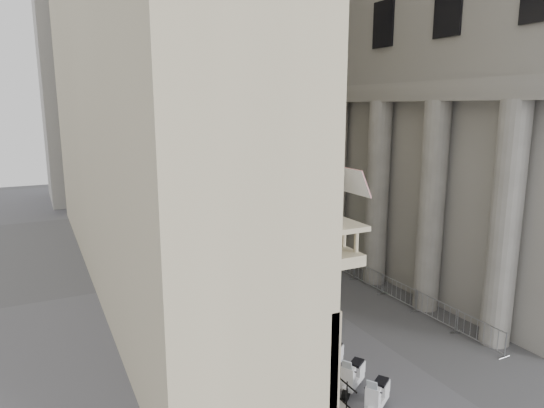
{
  "coord_description": "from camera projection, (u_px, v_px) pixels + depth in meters",
  "views": [
    {
      "loc": [
        -12.47,
        -6.65,
        9.75
      ],
      "look_at": [
        -0.95,
        16.45,
        4.5
      ],
      "focal_mm": 32.0,
      "sensor_mm": 36.0,
      "label": 1
    }
  ],
  "objects": [
    {
      "name": "pedestrian_a",
      "position": [
        252.0,
        244.0,
        31.33
      ],
      "size": [
        0.75,
        0.54,
        1.9
      ],
      "primitive_type": "imported",
      "rotation": [
        0.0,
        0.0,
        3.01
      ],
      "color": "black",
      "rests_on": "ground"
    },
    {
      "name": "barrier_0",
      "position": [
        479.0,
        345.0,
        20.11
      ],
      "size": [
        0.6,
        2.4,
        1.1
      ],
      "primitive_type": null,
      "color": "#A3A5AA",
      "rests_on": "ground"
    },
    {
      "name": "pedestrian_b",
      "position": [
        237.0,
        210.0,
        41.6
      ],
      "size": [
        1.16,
        1.05,
        1.95
      ],
      "primitive_type": "imported",
      "rotation": [
        0.0,
        0.0,
        2.75
      ],
      "color": "black",
      "rests_on": "ground"
    },
    {
      "name": "scooter_14",
      "position": [
        198.0,
        256.0,
        31.94
      ],
      "size": [
        1.48,
        1.23,
        1.5
      ],
      "primitive_type": null,
      "rotation": [
        0.0,
        0.0,
        2.14
      ],
      "color": "white",
      "rests_on": "ground"
    },
    {
      "name": "scooter_3",
      "position": [
        313.0,
        357.0,
        19.15
      ],
      "size": [
        1.48,
        1.23,
        1.5
      ],
      "primitive_type": null,
      "rotation": [
        0.0,
        0.0,
        2.14
      ],
      "color": "white",
      "rests_on": "ground"
    },
    {
      "name": "scooter_2",
      "position": [
        332.0,
        373.0,
        17.99
      ],
      "size": [
        1.48,
        1.23,
        1.5
      ],
      "primitive_type": null,
      "rotation": [
        0.0,
        0.0,
        2.14
      ],
      "color": "white",
      "rests_on": "ground"
    },
    {
      "name": "scooter_10",
      "position": [
        227.0,
        282.0,
        27.29
      ],
      "size": [
        1.48,
        1.23,
        1.5
      ],
      "primitive_type": null,
      "rotation": [
        0.0,
        0.0,
        2.14
      ],
      "color": "white",
      "rests_on": "ground"
    },
    {
      "name": "blue_awning",
      "position": [
        276.0,
        233.0,
        37.84
      ],
      "size": [
        1.6,
        3.0,
        3.0
      ],
      "primitive_type": null,
      "color": "navy",
      "rests_on": "ground"
    },
    {
      "name": "scooter_9",
      "position": [
        236.0,
        290.0,
        26.13
      ],
      "size": [
        1.48,
        1.23,
        1.5
      ],
      "primitive_type": null,
      "rotation": [
        0.0,
        0.0,
        2.14
      ],
      "color": "white",
      "rests_on": "ground"
    },
    {
      "name": "barrier_4",
      "position": [
        342.0,
        272.0,
        28.88
      ],
      "size": [
        0.6,
        2.4,
        1.1
      ],
      "primitive_type": null,
      "color": "#A3A5AA",
      "rests_on": "ground"
    },
    {
      "name": "scooter_7",
      "position": [
        257.0,
        308.0,
        23.8
      ],
      "size": [
        1.48,
        1.23,
        1.5
      ],
      "primitive_type": null,
      "rotation": [
        0.0,
        0.0,
        2.14
      ],
      "color": "white",
      "rests_on": "ground"
    },
    {
      "name": "scooter_8",
      "position": [
        246.0,
        298.0,
        24.97
      ],
      "size": [
        1.48,
        1.23,
        1.5
      ],
      "primitive_type": null,
      "rotation": [
        0.0,
        0.0,
        2.14
      ],
      "color": "white",
      "rests_on": "ground"
    },
    {
      "name": "scooter_1",
      "position": [
        353.0,
        392.0,
        16.83
      ],
      "size": [
        1.48,
        1.23,
        1.5
      ],
      "primitive_type": null,
      "rotation": [
        0.0,
        0.0,
        2.14
      ],
      "color": "white",
      "rests_on": "ground"
    },
    {
      "name": "scooter_6",
      "position": [
        269.0,
        318.0,
        22.64
      ],
      "size": [
        1.48,
        1.23,
        1.5
      ],
      "primitive_type": null,
      "rotation": [
        0.0,
        0.0,
        2.14
      ],
      "color": "white",
      "rests_on": "ground"
    },
    {
      "name": "scooter_5",
      "position": [
        282.0,
        330.0,
        21.48
      ],
      "size": [
        1.48,
        1.23,
        1.5
      ],
      "primitive_type": null,
      "rotation": [
        0.0,
        0.0,
        2.14
      ],
      "color": "white",
      "rests_on": "ground"
    },
    {
      "name": "security_tent",
      "position": [
        205.0,
        224.0,
        28.62
      ],
      "size": [
        4.24,
        4.24,
        3.44
      ],
      "color": "white",
      "rests_on": "ground"
    },
    {
      "name": "far_building",
      "position": [
        150.0,
        56.0,
        52.33
      ],
      "size": [
        22.0,
        10.0,
        30.0
      ],
      "primitive_type": "cube",
      "color": "#B1AEA7",
      "rests_on": "ground"
    },
    {
      "name": "scooter_12",
      "position": [
        212.0,
        268.0,
        29.62
      ],
      "size": [
        1.48,
        1.23,
        1.5
      ],
      "primitive_type": null,
      "rotation": [
        0.0,
        0.0,
        2.14
      ],
      "color": "white",
      "rests_on": "ground"
    },
    {
      "name": "barrier_3",
      "position": [
        367.0,
        286.0,
        26.68
      ],
      "size": [
        0.6,
        2.4,
        1.1
      ],
      "primitive_type": null,
      "color": "#A3A5AA",
      "rests_on": "ground"
    },
    {
      "name": "barrier_5",
      "position": [
        319.0,
        260.0,
        31.07
      ],
      "size": [
        0.6,
        2.4,
        1.1
      ],
      "primitive_type": null,
      "color": "#A3A5AA",
      "rests_on": "ground"
    },
    {
      "name": "scooter_4",
      "position": [
        297.0,
        342.0,
        20.32
      ],
      "size": [
        1.48,
        1.23,
        1.5
      ],
      "primitive_type": null,
      "rotation": [
        0.0,
        0.0,
        2.14
      ],
      "color": "white",
      "rests_on": "ground"
    },
    {
      "name": "pedestrian_c",
      "position": [
        178.0,
        208.0,
        42.23
      ],
      "size": [
        1.0,
        0.73,
        1.89
      ],
      "primitive_type": "imported",
      "rotation": [
        0.0,
        0.0,
        3.29
      ],
      "color": "black",
      "rests_on": "ground"
    },
    {
      "name": "info_kiosk",
      "position": [
        199.0,
        260.0,
        28.28
      ],
      "size": [
        0.29,
        0.86,
        1.81
      ],
      "rotation": [
        0.0,
        0.0,
        -0.01
      ],
      "color": "black",
      "rests_on": "ground"
    },
    {
      "name": "scooter_13",
      "position": [
        205.0,
        262.0,
        30.78
      ],
      "size": [
        1.48,
        1.23,
        1.5
      ],
      "primitive_type": null,
      "rotation": [
        0.0,
        0.0,
        2.14
      ],
      "color": "white",
      "rests_on": "ground"
    },
    {
      "name": "street_lamp",
      "position": [
        176.0,
        182.0,
        32.97
      ],
      "size": [
        2.53,
        0.72,
        7.87
      ],
      "rotation": [
        0.0,
        0.0,
        0.22
      ],
      "color": "gray",
      "rests_on": "ground"
    },
    {
      "name": "barrier_1",
      "position": [
        435.0,
        321.0,
        22.3
      ],
      "size": [
        0.6,
        2.4,
        1.1
      ],
      "primitive_type": null,
      "color": "#A3A5AA",
      "rests_on": "ground"
    },
    {
      "name": "iron_fence",
      "position": [
        206.0,
        283.0,
        27.13
      ],
      "size": [
        0.3,
        28.0,
        1.4
      ],
      "primitive_type": null,
      "color": "black",
      "rests_on": "ground"
    },
    {
      "name": "scooter_11",
      "position": [
        219.0,
        275.0,
        28.46
      ],
      "size": [
        1.48,
        1.23,
        1.5
      ],
      "primitive_type": null,
      "rotation": [
        0.0,
        0.0,
        2.14
      ],
      "color": "white",
      "rests_on": "ground"
    },
    {
      "name": "barrier_2",
      "position": [
        398.0,
        302.0,
        24.49
      ],
      "size": [
        0.6,
        2.4,
        1.1
      ],
      "primitive_type": null,
      "color": "#A3A5AA",
      "rests_on": "ground"
    }
  ]
}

